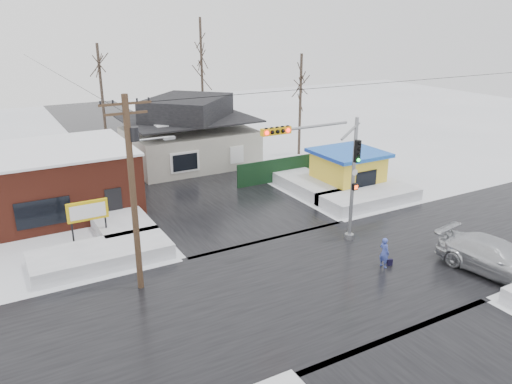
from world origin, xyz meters
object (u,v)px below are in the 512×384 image
pedestrian (384,253)px  car (497,258)px  kiosk (348,170)px  traffic_signal (331,166)px  marquee_sign (88,212)px  utility_pole (134,184)px

pedestrian → car: bearing=-130.8°
car → kiosk: bearing=72.1°
traffic_signal → marquee_sign: bearing=150.3°
marquee_sign → car: size_ratio=0.44×
marquee_sign → traffic_signal: bearing=-29.7°
marquee_sign → utility_pole: bearing=-79.9°
marquee_sign → pedestrian: size_ratio=1.60×
utility_pole → kiosk: size_ratio=1.96×
traffic_signal → pedestrian: (0.87, -3.49, -3.74)m
kiosk → car: kiosk is taller
pedestrian → car: size_ratio=0.28×
utility_pole → marquee_sign: (-1.07, 5.99, -3.19)m
traffic_signal → car: 9.24m
kiosk → pedestrian: (-6.20, -10.52, -0.67)m
utility_pole → kiosk: (17.43, 6.49, -3.65)m
traffic_signal → car: traffic_signal is taller
utility_pole → traffic_signal: bearing=-2.9°
car → traffic_signal: bearing=117.6°
car → marquee_sign: bearing=131.5°
utility_pole → car: (15.52, -7.24, -4.27)m
pedestrian → marquee_sign: bearing=46.9°
kiosk → utility_pole: bearing=-159.6°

